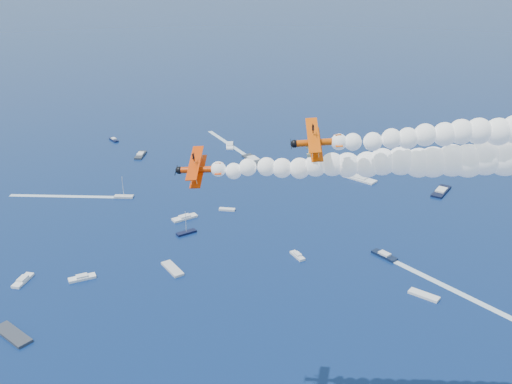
# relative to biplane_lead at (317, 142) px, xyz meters

# --- Properties ---
(biplane_lead) EXTENTS (9.53, 11.31, 8.15)m
(biplane_lead) POSITION_rel_biplane_lead_xyz_m (0.00, 0.00, 0.00)
(biplane_lead) COLOR #DA4A04
(biplane_trail) EXTENTS (9.11, 10.92, 8.20)m
(biplane_trail) POSITION_rel_biplane_lead_xyz_m (-18.97, 0.67, -6.44)
(biplane_trail) COLOR red
(smoke_trail_lead) EXTENTS (53.67, 27.65, 9.68)m
(smoke_trail_lead) POSITION_rel_biplane_lead_xyz_m (25.70, 6.02, 1.98)
(smoke_trail_lead) COLOR white
(smoke_trail_trail) EXTENTS (53.33, 20.70, 9.68)m
(smoke_trail_trail) POSITION_rel_biplane_lead_xyz_m (7.12, 4.72, -4.46)
(smoke_trail_trail) COLOR white
(spectator_boats) EXTENTS (224.45, 151.50, 0.70)m
(spectator_boats) POSITION_rel_biplane_lead_xyz_m (-19.40, 85.97, -57.98)
(spectator_boats) COLOR black
(spectator_boats) RESTS_ON ground
(boat_wakes) EXTENTS (167.69, 127.42, 0.04)m
(boat_wakes) POSITION_rel_biplane_lead_xyz_m (-46.05, 102.80, -58.30)
(boat_wakes) COLOR white
(boat_wakes) RESTS_ON ground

